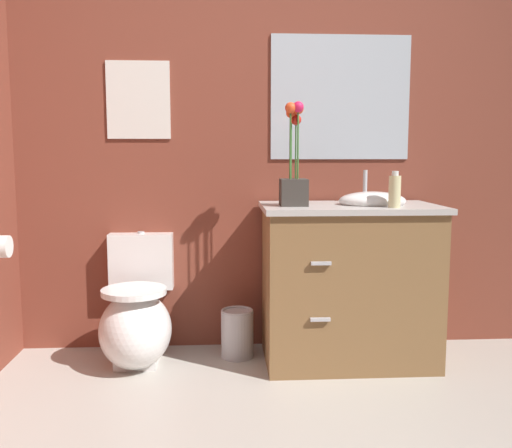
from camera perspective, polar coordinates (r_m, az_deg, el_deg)
The scene contains 8 objects.
wall_back at distance 3.32m, azimuth 4.86°, elevation 9.14°, with size 4.48×0.05×2.50m, color brown.
toilet at distance 3.14m, azimuth -11.96°, elevation -9.43°, with size 0.38×0.59×0.69m.
vanity_cabinet at distance 3.11m, azimuth 9.37°, elevation -5.76°, with size 0.94×0.56×1.04m.
flower_vase at distance 2.94m, azimuth 3.83°, elevation 5.56°, with size 0.14×0.14×0.53m.
soap_bottle at distance 2.92m, azimuth 13.84°, elevation 3.27°, with size 0.06×0.06×0.18m.
trash_bin at distance 3.20m, azimuth -1.91°, elevation -10.96°, with size 0.18×0.18×0.27m.
wall_poster at distance 3.30m, azimuth -11.81°, elevation 12.17°, with size 0.35×0.01×0.43m, color silver.
wall_mirror at distance 3.34m, azimuth 8.53°, elevation 12.52°, with size 0.80×0.01×0.70m, color #B2BCC6.
Camera 1 is at (-0.28, -1.63, 1.13)m, focal length 39.57 mm.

